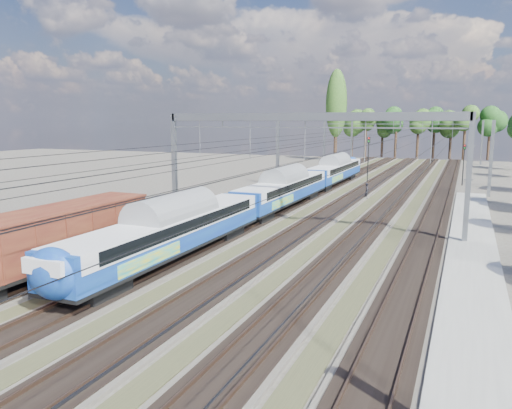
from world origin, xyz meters
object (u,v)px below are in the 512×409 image
at_px(emu_train, 283,185).
at_px(worker, 367,191).
at_px(freight_boxcar, 48,239).
at_px(signal_near, 368,155).
at_px(signal_far, 464,160).

bearing_deg(emu_train, worker, 60.18).
bearing_deg(freight_boxcar, signal_near, 80.22).
bearing_deg(signal_far, freight_boxcar, -116.26).
relative_size(signal_near, signal_far, 1.17).
distance_m(freight_boxcar, signal_far, 54.83).
xyz_separation_m(worker, signal_far, (9.48, 16.16, 2.55)).
bearing_deg(signal_near, emu_train, -110.83).
relative_size(emu_train, freight_boxcar, 4.24).
xyz_separation_m(freight_boxcar, signal_near, (8.19, 47.51, 1.79)).
distance_m(signal_near, signal_far, 12.29).
height_order(worker, signal_near, signal_near).
bearing_deg(emu_train, freight_boxcar, -100.42).
height_order(freight_boxcar, signal_near, signal_near).
bearing_deg(freight_boxcar, signal_far, 68.66).
distance_m(emu_train, signal_near, 23.37).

